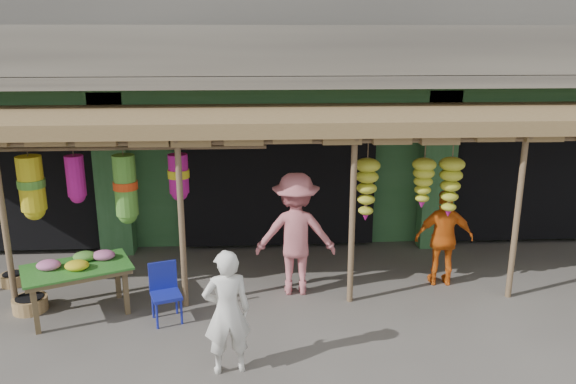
{
  "coord_description": "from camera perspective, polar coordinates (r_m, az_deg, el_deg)",
  "views": [
    {
      "loc": [
        -0.42,
        -7.99,
        3.94
      ],
      "look_at": [
        0.12,
        1.0,
        1.42
      ],
      "focal_mm": 35.0,
      "sensor_mm": 36.0,
      "label": 1
    }
  ],
  "objects": [
    {
      "name": "ground",
      "position": [
        8.92,
        -0.4,
        -10.59
      ],
      "size": [
        80.0,
        80.0,
        0.0
      ],
      "primitive_type": "plane",
      "color": "#514C47",
      "rests_on": "ground"
    },
    {
      "name": "building",
      "position": [
        12.88,
        -1.61,
        13.08
      ],
      "size": [
        16.4,
        6.8,
        7.0
      ],
      "color": "gray",
      "rests_on": "ground"
    },
    {
      "name": "awning",
      "position": [
        8.9,
        -1.62,
        6.74
      ],
      "size": [
        14.0,
        2.7,
        2.79
      ],
      "color": "brown",
      "rests_on": "ground"
    },
    {
      "name": "flower_table",
      "position": [
        8.68,
        -20.6,
        -7.29
      ],
      "size": [
        1.69,
        1.39,
        0.88
      ],
      "rotation": [
        0.0,
        0.0,
        0.43
      ],
      "color": "brown",
      "rests_on": "ground"
    },
    {
      "name": "blue_chair",
      "position": [
        8.28,
        -12.4,
        -9.57
      ],
      "size": [
        0.51,
        0.51,
        0.84
      ],
      "rotation": [
        0.0,
        0.0,
        0.33
      ],
      "color": "#18229E",
      "rests_on": "ground"
    },
    {
      "name": "basket_left",
      "position": [
        9.29,
        -24.72,
        -10.3
      ],
      "size": [
        0.5,
        0.5,
        0.21
      ],
      "primitive_type": "cylinder",
      "rotation": [
        0.0,
        0.0,
        -0.01
      ],
      "color": "brown",
      "rests_on": "ground"
    },
    {
      "name": "basket_right",
      "position": [
        10.32,
        -26.11,
        -7.95
      ],
      "size": [
        0.52,
        0.52,
        0.19
      ],
      "primitive_type": "cylinder",
      "rotation": [
        0.0,
        0.0,
        0.34
      ],
      "color": "#9E6D49",
      "rests_on": "ground"
    },
    {
      "name": "person_front",
      "position": [
        6.82,
        -6.23,
        -12.04
      ],
      "size": [
        0.63,
        0.47,
        1.57
      ],
      "primitive_type": "imported",
      "rotation": [
        0.0,
        0.0,
        3.33
      ],
      "color": "white",
      "rests_on": "ground"
    },
    {
      "name": "person_vendor",
      "position": [
        9.4,
        15.58,
        -4.53
      ],
      "size": [
        0.96,
        0.47,
        1.59
      ],
      "primitive_type": "imported",
      "rotation": [
        0.0,
        0.0,
        3.06
      ],
      "color": "orange",
      "rests_on": "ground"
    },
    {
      "name": "person_shopper",
      "position": [
        8.72,
        0.79,
        -4.28
      ],
      "size": [
        1.29,
        0.78,
        1.94
      ],
      "primitive_type": "imported",
      "rotation": [
        0.0,
        0.0,
        3.1
      ],
      "color": "#C6686F",
      "rests_on": "ground"
    }
  ]
}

